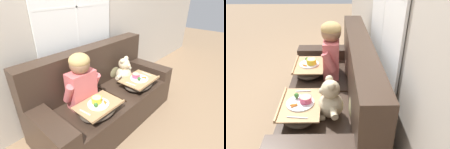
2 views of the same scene
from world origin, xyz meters
TOP-DOWN VIEW (x-y plane):
  - ground_plane at (0.00, 0.00)m, footprint 14.00×14.00m
  - wall_back_with_window at (0.00, 0.57)m, footprint 8.00×0.08m
  - couch at (0.00, 0.07)m, footprint 1.99×0.86m
  - throw_pillow_behind_child at (-0.39, 0.25)m, footprint 0.33×0.16m
  - throw_pillow_behind_teddy at (0.39, 0.25)m, footprint 0.32×0.15m
  - child_figure at (-0.39, 0.04)m, footprint 0.46×0.23m
  - teddy_bear at (0.39, 0.03)m, footprint 0.41×0.29m
  - lap_tray_child at (-0.39, -0.23)m, footprint 0.48×0.35m
  - lap_tray_teddy at (0.39, -0.23)m, footprint 0.49×0.36m

SIDE VIEW (x-z plane):
  - ground_plane at x=0.00m, z-range 0.00..0.00m
  - couch at x=0.00m, z-range -0.15..0.85m
  - lap_tray_teddy at x=0.39m, z-range 0.41..0.61m
  - lap_tray_child at x=-0.39m, z-range 0.41..0.62m
  - throw_pillow_behind_child at x=-0.39m, z-range 0.43..0.76m
  - throw_pillow_behind_teddy at x=0.39m, z-range 0.43..0.76m
  - teddy_bear at x=0.39m, z-range 0.41..0.79m
  - child_figure at x=-0.39m, z-range 0.47..1.12m
  - wall_back_with_window at x=0.00m, z-range 0.01..2.61m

